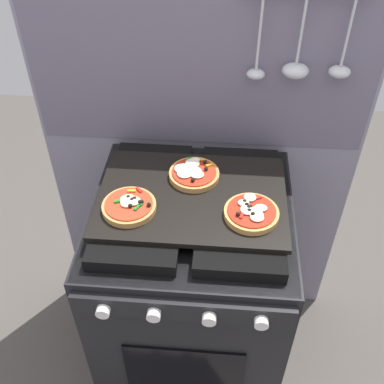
{
  "coord_description": "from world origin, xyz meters",
  "views": [
    {
      "loc": [
        0.08,
        -0.98,
        1.81
      ],
      "look_at": [
        0.0,
        0.0,
        0.93
      ],
      "focal_mm": 43.36,
      "sensor_mm": 36.0,
      "label": 1
    }
  ],
  "objects_px": {
    "stove": "(192,292)",
    "pizza_left": "(129,206)",
    "pizza_right": "(251,212)",
    "pizza_center": "(194,173)",
    "baking_tray": "(192,197)"
  },
  "relations": [
    {
      "from": "baking_tray",
      "to": "pizza_left",
      "type": "relative_size",
      "value": 3.6
    },
    {
      "from": "pizza_center",
      "to": "pizza_left",
      "type": "bearing_deg",
      "value": -137.8
    },
    {
      "from": "stove",
      "to": "baking_tray",
      "type": "relative_size",
      "value": 1.67
    },
    {
      "from": "baking_tray",
      "to": "pizza_center",
      "type": "xyz_separation_m",
      "value": [
        0.0,
        0.08,
        0.02
      ]
    },
    {
      "from": "stove",
      "to": "pizza_right",
      "type": "bearing_deg",
      "value": -23.02
    },
    {
      "from": "pizza_left",
      "to": "pizza_center",
      "type": "relative_size",
      "value": 1.0
    },
    {
      "from": "pizza_left",
      "to": "pizza_center",
      "type": "distance_m",
      "value": 0.23
    },
    {
      "from": "baking_tray",
      "to": "pizza_left",
      "type": "height_order",
      "value": "pizza_left"
    },
    {
      "from": "baking_tray",
      "to": "pizza_right",
      "type": "xyz_separation_m",
      "value": [
        0.17,
        -0.07,
        0.02
      ]
    },
    {
      "from": "stove",
      "to": "pizza_left",
      "type": "relative_size",
      "value": 6.0
    },
    {
      "from": "baking_tray",
      "to": "pizza_left",
      "type": "distance_m",
      "value": 0.18
    },
    {
      "from": "pizza_right",
      "to": "pizza_center",
      "type": "relative_size",
      "value": 1.0
    },
    {
      "from": "pizza_right",
      "to": "baking_tray",
      "type": "bearing_deg",
      "value": 156.51
    },
    {
      "from": "stove",
      "to": "pizza_left",
      "type": "xyz_separation_m",
      "value": [
        -0.17,
        -0.07,
        0.48
      ]
    },
    {
      "from": "stove",
      "to": "pizza_left",
      "type": "distance_m",
      "value": 0.51
    }
  ]
}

